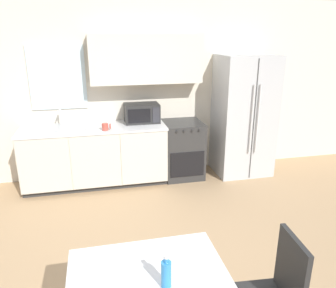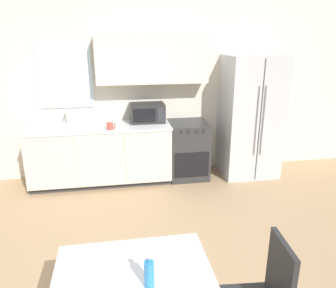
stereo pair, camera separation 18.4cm
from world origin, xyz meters
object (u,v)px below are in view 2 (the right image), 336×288
Objects in this scene: oven_range at (187,150)px; coffee_mug at (110,126)px; drink_bottle at (149,273)px; microwave at (147,113)px; refrigerator at (250,117)px.

coffee_mug is at bearing -168.70° from oven_range.
microwave is at bearing 84.10° from drink_bottle.
coffee_mug is (-2.17, -0.20, 0.01)m from refrigerator.
oven_range is 3.37m from drink_bottle.
coffee_mug is at bearing -148.93° from microwave.
drink_bottle is at bearing -121.66° from refrigerator.
refrigerator is at bearing -2.21° from oven_range.
drink_bottle is (0.22, -2.97, -0.09)m from coffee_mug.
microwave is 3.33m from drink_bottle.
refrigerator is 15.27× the size of coffee_mug.
microwave is 0.66m from coffee_mug.
microwave is 4.18× the size of coffee_mug.
drink_bottle is at bearing -106.64° from oven_range.
refrigerator is at bearing 5.17° from coffee_mug.
drink_bottle is (-1.95, -3.17, -0.08)m from refrigerator.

